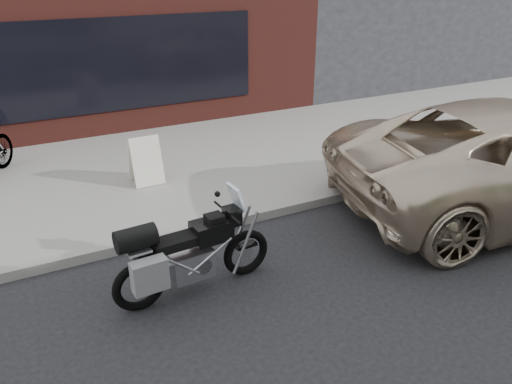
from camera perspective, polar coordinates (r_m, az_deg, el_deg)
name	(u,v)px	position (r m, az deg, el deg)	size (l,w,h in m)	color
near_sidewalk	(157,163)	(10.26, -11.30, 3.28)	(44.00, 6.00, 0.15)	gray
storefront	(9,19)	(16.30, -26.41, 17.25)	(14.00, 10.07, 4.50)	maroon
motorcycle	(184,255)	(6.12, -8.18, -7.17)	(2.10, 0.77, 1.33)	black
sandwich_sign	(145,160)	(9.08, -12.53, 3.63)	(0.54, 0.50, 0.85)	silver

